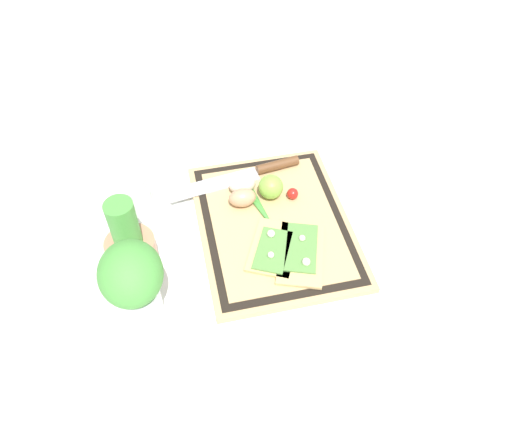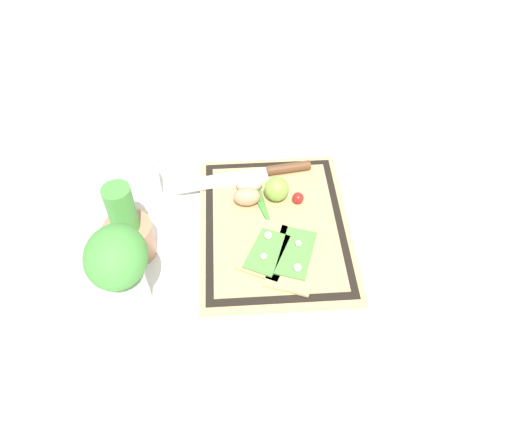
{
  "view_description": "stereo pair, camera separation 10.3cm",
  "coord_description": "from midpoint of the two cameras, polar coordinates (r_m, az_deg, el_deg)",
  "views": [
    {
      "loc": [
        -0.66,
        0.18,
        0.81
      ],
      "look_at": [
        0.0,
        0.04,
        0.03
      ],
      "focal_mm": 35.0,
      "sensor_mm": 36.0,
      "label": 1
    },
    {
      "loc": [
        -0.67,
        0.08,
        0.81
      ],
      "look_at": [
        0.0,
        0.04,
        0.03
      ],
      "focal_mm": 35.0,
      "sensor_mm": 36.0,
      "label": 2
    }
  ],
  "objects": [
    {
      "name": "cherry_tomato_red",
      "position": [
        1.08,
        1.51,
        2.83
      ],
      "size": [
        0.02,
        0.02,
        0.02
      ],
      "primitive_type": "sphere",
      "color": "red",
      "rests_on": "cutting_board"
    },
    {
      "name": "cutting_board",
      "position": [
        1.05,
        -0.71,
        -0.74
      ],
      "size": [
        0.41,
        0.31,
        0.02
      ],
      "color": "tan",
      "rests_on": "ground_plane"
    },
    {
      "name": "pizza_slice_near",
      "position": [
        0.99,
        2.24,
        -3.96
      ],
      "size": [
        0.18,
        0.13,
        0.02
      ],
      "color": "tan",
      "rests_on": "cutting_board"
    },
    {
      "name": "pizza_slice_far",
      "position": [
        1.0,
        -0.96,
        -3.42
      ],
      "size": [
        0.16,
        0.14,
        0.02
      ],
      "color": "tan",
      "rests_on": "cutting_board"
    },
    {
      "name": "egg_pink",
      "position": [
        1.09,
        -4.26,
        3.86
      ],
      "size": [
        0.04,
        0.06,
        0.04
      ],
      "primitive_type": "ellipsoid",
      "color": "beige",
      "rests_on": "cutting_board"
    },
    {
      "name": "sauce_jar",
      "position": [
        1.1,
        -16.59,
        2.31
      ],
      "size": [
        0.08,
        0.08,
        0.11
      ],
      "color": "silver",
      "rests_on": "ground_plane"
    },
    {
      "name": "egg_brown",
      "position": [
        1.07,
        -4.3,
        2.34
      ],
      "size": [
        0.04,
        0.06,
        0.04
      ],
      "primitive_type": "ellipsoid",
      "color": "tan",
      "rests_on": "cutting_board"
    },
    {
      "name": "herb_pot",
      "position": [
        0.99,
        -17.09,
        -3.09
      ],
      "size": [
        0.1,
        0.1,
        0.18
      ],
      "color": "#AD7A5B",
      "rests_on": "ground_plane"
    },
    {
      "name": "knife",
      "position": [
        1.14,
        -2.59,
        5.36
      ],
      "size": [
        0.07,
        0.31,
        0.02
      ],
      "color": "silver",
      "rests_on": "cutting_board"
    },
    {
      "name": "ground_plane",
      "position": [
        1.06,
        -0.7,
        -1.03
      ],
      "size": [
        6.0,
        6.0,
        0.0
      ],
      "primitive_type": "plane",
      "color": "white"
    },
    {
      "name": "herb_glass",
      "position": [
        0.87,
        -17.12,
        -7.23
      ],
      "size": [
        0.12,
        0.11,
        0.19
      ],
      "color": "silver",
      "rests_on": "ground_plane"
    },
    {
      "name": "scallion_bunch",
      "position": [
        1.04,
        -1.29,
        -0.44
      ],
      "size": [
        0.24,
        0.08,
        0.01
      ],
      "color": "#47933D",
      "rests_on": "cutting_board"
    },
    {
      "name": "lime",
      "position": [
        1.08,
        -1.02,
        3.6
      ],
      "size": [
        0.05,
        0.05,
        0.05
      ],
      "primitive_type": "sphere",
      "color": "#7FB742",
      "rests_on": "cutting_board"
    }
  ]
}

